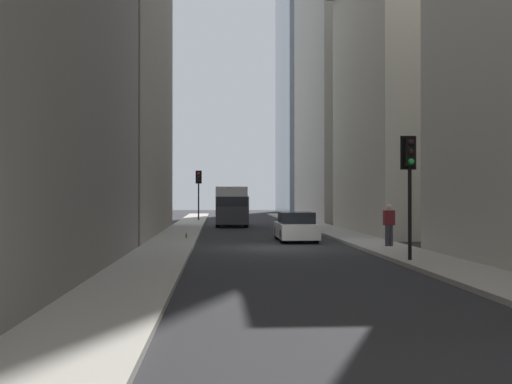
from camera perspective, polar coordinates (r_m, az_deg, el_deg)
name	(u,v)px	position (r m, az deg, el deg)	size (l,w,h in m)	color
ground_plane	(274,248)	(25.89, 1.72, -5.24)	(135.00, 135.00, 0.00)	#262628
sidewalk_right	(167,247)	(25.86, -8.30, -5.09)	(90.00, 2.20, 0.14)	#A8A399
sidewalk_left	(380,246)	(26.68, 11.43, -4.94)	(90.00, 2.20, 0.14)	#A8A399
building_left_far	(362,47)	(57.43, 9.84, 13.17)	(17.84, 10.00, 31.23)	#B7B2A5
building_left_midfar	(438,71)	(38.36, 16.56, 10.79)	(13.20, 10.50, 19.18)	beige
building_right_midfar	(71,61)	(36.48, -16.88, 11.59)	(18.27, 10.00, 19.48)	gray
delivery_truck	(231,206)	(44.45, -2.32, -1.30)	(6.46, 2.25, 2.84)	silver
sedan_white	(296,227)	(29.79, 3.72, -3.31)	(4.30, 1.78, 1.42)	silver
traffic_light_foreground	(410,168)	(20.37, 14.13, 2.15)	(0.43, 0.52, 4.02)	black
traffic_light_midblock	(199,184)	(51.90, -5.37, 0.78)	(0.43, 0.52, 4.19)	black
pedestrian	(389,223)	(25.70, 12.28, -2.85)	(0.26, 0.44, 1.73)	#33333D
discarded_bottle	(186,236)	(30.11, -6.52, -4.07)	(0.07, 0.07, 0.27)	brown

